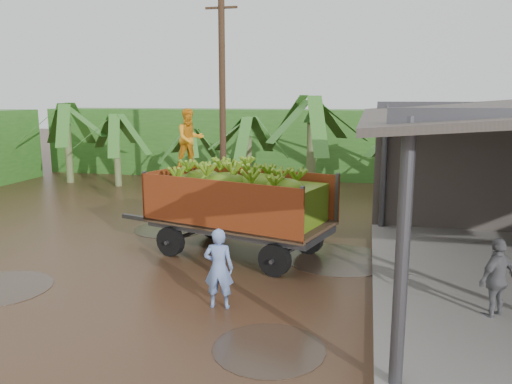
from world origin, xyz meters
TOP-DOWN VIEW (x-y plane):
  - ground at (0.00, 0.00)m, footprint 100.00×100.00m
  - hedge_north at (-2.00, 16.00)m, footprint 22.00×3.00m
  - banana_trailer at (1.42, 2.00)m, footprint 6.76×3.62m
  - man_blue at (1.91, -1.48)m, footprint 0.64×0.46m
  - man_grey at (7.28, -0.85)m, footprint 0.98×0.93m
  - utility_pole at (-0.61, 7.45)m, footprint 1.20×0.24m
  - banana_plants at (-4.99, 6.76)m, footprint 24.46×20.95m

SIDE VIEW (x-z plane):
  - ground at x=0.00m, z-range 0.00..0.00m
  - man_grey at x=7.28m, z-range 0.00..1.63m
  - man_blue at x=1.91m, z-range 0.00..1.67m
  - banana_trailer at x=1.42m, z-range -0.50..3.43m
  - hedge_north at x=-2.00m, z-range 0.00..3.60m
  - banana_plants at x=-4.99m, z-range -0.29..4.03m
  - utility_pole at x=-0.61m, z-range 0.06..8.08m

